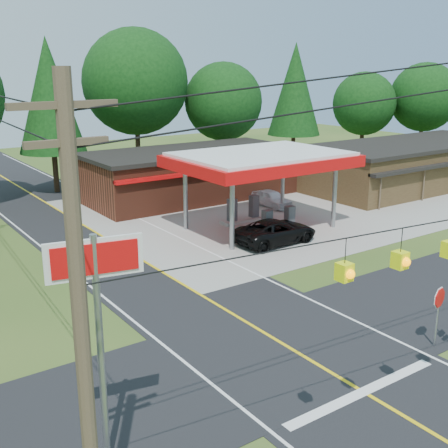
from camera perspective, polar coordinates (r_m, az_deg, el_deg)
ground at (r=21.29m, az=6.55°, el=-12.37°), size 120.00×120.00×0.00m
main_highway at (r=21.28m, az=6.55°, el=-12.35°), size 8.00×120.00×0.02m
cross_road at (r=21.28m, az=6.55°, el=-12.34°), size 70.00×7.00×0.02m
lane_center_yellow at (r=21.28m, az=6.55°, el=-12.31°), size 0.15×110.00×0.00m
gas_canopy at (r=35.01m, az=3.79°, el=6.29°), size 10.60×7.40×4.88m
convenience_store at (r=44.04m, az=-3.40°, el=5.14°), size 16.40×7.55×3.80m
strip_building at (r=51.09m, az=18.54°, el=5.82°), size 20.40×8.75×3.80m
utility_pole_near_left at (r=10.60m, az=-14.20°, el=-11.65°), size 1.80×0.30×10.00m
overhead_beacons at (r=14.57m, az=20.03°, el=-0.28°), size 17.04×2.04×1.03m
treeline_backdrop at (r=40.32m, az=-15.74°, el=11.60°), size 70.27×51.59×13.30m
suv_car at (r=32.78m, az=5.27°, el=-0.78°), size 5.23×5.23×1.43m
sedan_car at (r=41.41m, az=4.86°, el=2.59°), size 3.62×3.62×1.23m
big_stop_sign at (r=13.88m, az=-12.73°, el=-7.63°), size 2.29×0.54×6.24m
octagonal_stop_sign at (r=21.92m, az=21.00°, el=-7.48°), size 0.81×0.20×2.35m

